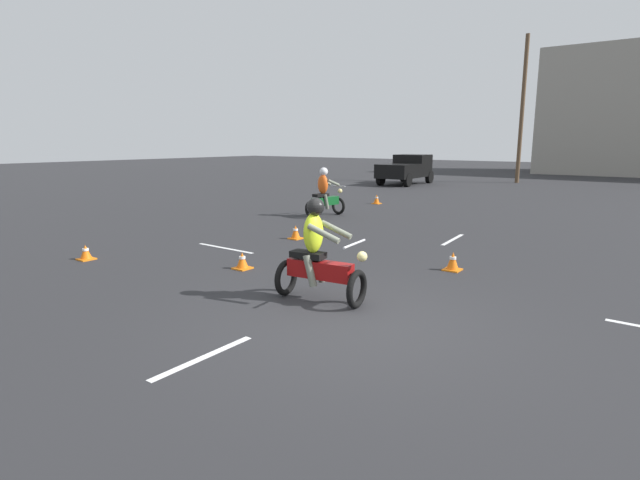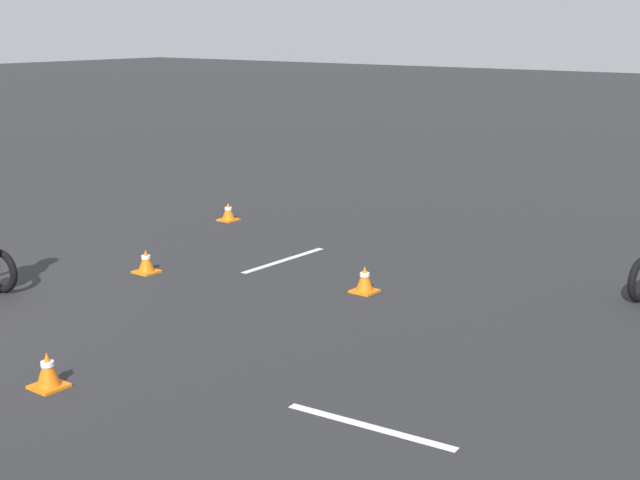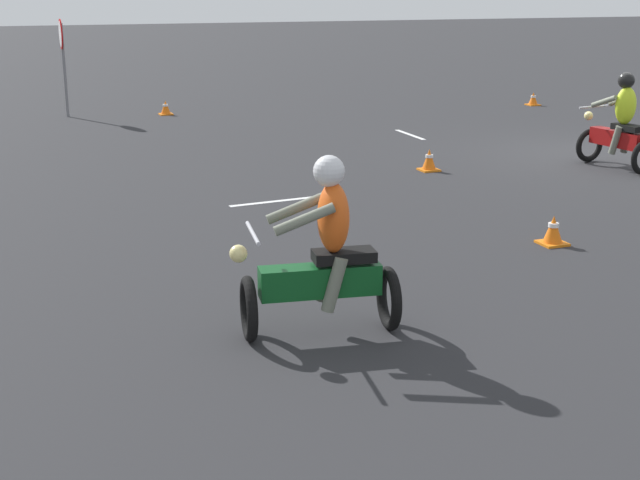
# 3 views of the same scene
# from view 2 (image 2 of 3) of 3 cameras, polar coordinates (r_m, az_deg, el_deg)

# --- Properties ---
(traffic_cone_mid_center) EXTENTS (0.32, 0.32, 0.36)m
(traffic_cone_mid_center) POSITION_cam_2_polar(r_m,az_deg,el_deg) (11.96, 2.88, -2.56)
(traffic_cone_mid_center) COLOR orange
(traffic_cone_mid_center) RESTS_ON ground
(traffic_cone_mid_left) EXTENTS (0.32, 0.32, 0.33)m
(traffic_cone_mid_left) POSITION_cam_2_polar(r_m,az_deg,el_deg) (16.36, -5.89, 1.79)
(traffic_cone_mid_left) COLOR orange
(traffic_cone_mid_left) RESTS_ON ground
(traffic_cone_far_right) EXTENTS (0.32, 0.32, 0.37)m
(traffic_cone_far_right) POSITION_cam_2_polar(r_m,az_deg,el_deg) (9.29, -17.03, -8.01)
(traffic_cone_far_right) COLOR orange
(traffic_cone_far_right) RESTS_ON ground
(traffic_cone_far_center) EXTENTS (0.32, 0.32, 0.34)m
(traffic_cone_far_center) POSITION_cam_2_polar(r_m,az_deg,el_deg) (13.12, -11.07, -1.37)
(traffic_cone_far_center) COLOR orange
(traffic_cone_far_center) RESTS_ON ground
(lane_stripe_n) EXTENTS (0.25, 1.70, 0.01)m
(lane_stripe_n) POSITION_cam_2_polar(r_m,az_deg,el_deg) (8.17, 3.20, -11.82)
(lane_stripe_n) COLOR silver
(lane_stripe_n) RESTS_ON ground
(lane_stripe_w) EXTENTS (1.83, 0.12, 0.01)m
(lane_stripe_w) POSITION_cam_2_polar(r_m,az_deg,el_deg) (13.59, -2.31, -1.29)
(lane_stripe_w) COLOR silver
(lane_stripe_w) RESTS_ON ground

